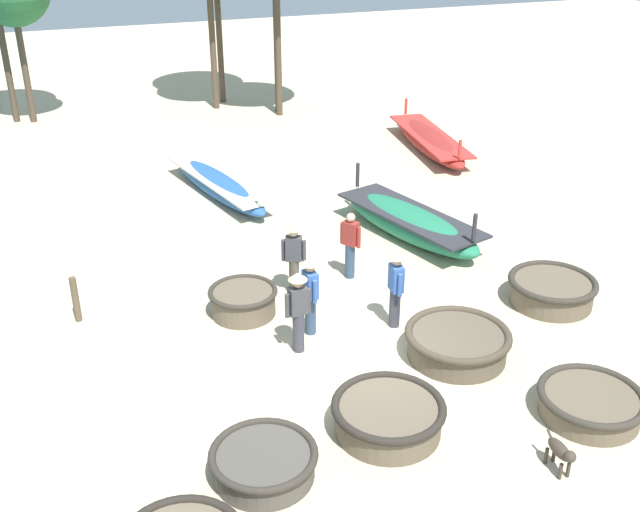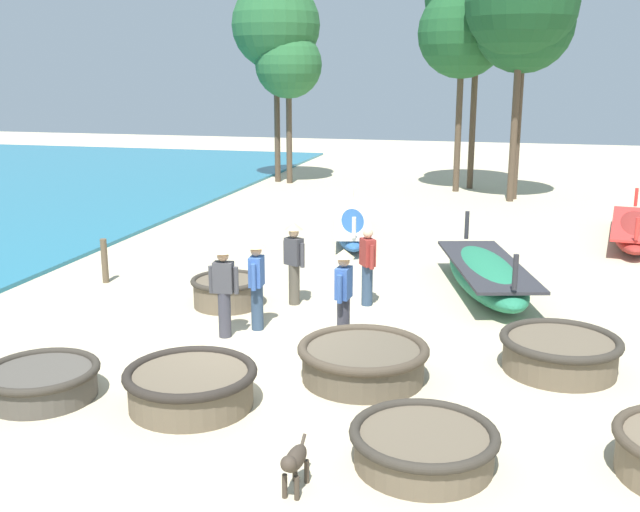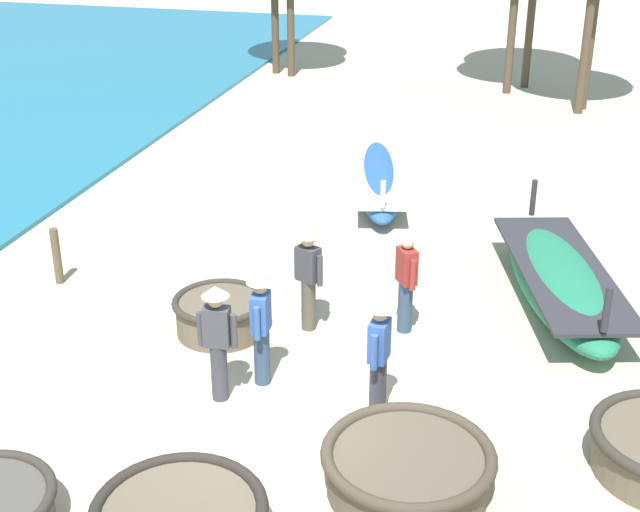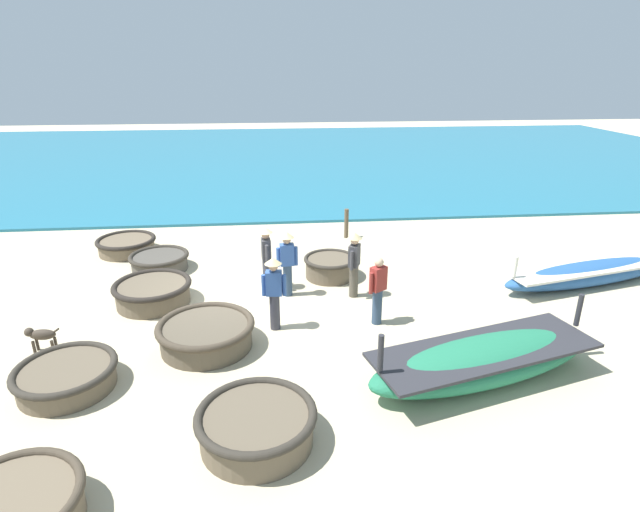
# 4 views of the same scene
# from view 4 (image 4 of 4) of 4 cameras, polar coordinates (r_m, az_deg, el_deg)

# --- Properties ---
(ground_plane) EXTENTS (80.00, 80.00, 0.00)m
(ground_plane) POSITION_cam_4_polar(r_m,az_deg,el_deg) (12.21, -9.80, -5.69)
(ground_plane) COLOR #C6B793
(sea) EXTENTS (28.00, 52.00, 0.10)m
(sea) POSITION_cam_4_polar(r_m,az_deg,el_deg) (31.98, -0.18, 11.40)
(sea) COLOR teal
(sea) RESTS_ON ground
(coracle_weathered) EXTENTS (1.78, 1.78, 0.47)m
(coracle_weathered) POSITION_cam_4_polar(r_m,az_deg,el_deg) (10.18, -27.02, -12.09)
(coracle_weathered) COLOR brown
(coracle_weathered) RESTS_ON ground
(coracle_far_left) EXTENTS (1.86, 1.86, 0.58)m
(coracle_far_left) POSITION_cam_4_polar(r_m,az_deg,el_deg) (8.05, -7.26, -18.62)
(coracle_far_left) COLOR brown
(coracle_far_left) RESTS_ON ground
(coracle_upturned) EXTENTS (1.77, 1.77, 0.48)m
(coracle_upturned) POSITION_cam_4_polar(r_m,az_deg,el_deg) (16.41, -21.25, 1.22)
(coracle_upturned) COLOR brown
(coracle_upturned) RESTS_ON ground
(coracle_beside_post) EXTENTS (1.65, 1.65, 0.47)m
(coracle_beside_post) POSITION_cam_4_polar(r_m,az_deg,el_deg) (14.74, -17.88, -0.55)
(coracle_beside_post) COLOR #4C473F
(coracle_beside_post) RESTS_ON ground
(coracle_front_left) EXTENTS (1.86, 1.86, 0.56)m
(coracle_front_left) POSITION_cam_4_polar(r_m,az_deg,el_deg) (12.70, -18.56, -3.90)
(coracle_front_left) COLOR brown
(coracle_front_left) RESTS_ON ground
(coracle_far_right) EXTENTS (1.99, 1.99, 0.56)m
(coracle_far_right) POSITION_cam_4_polar(r_m,az_deg,el_deg) (10.54, -12.89, -8.60)
(coracle_far_right) COLOR brown
(coracle_far_right) RESTS_ON ground
(coracle_front_right) EXTENTS (1.73, 1.73, 0.56)m
(coracle_front_right) POSITION_cam_4_polar(r_m,az_deg,el_deg) (7.85, -31.74, -23.59)
(coracle_front_right) COLOR brown
(coracle_front_right) RESTS_ON ground
(coracle_center) EXTENTS (1.43, 1.43, 0.58)m
(coracle_center) POSITION_cam_4_polar(r_m,az_deg,el_deg) (13.53, 1.17, -1.17)
(coracle_center) COLOR brown
(coracle_center) RESTS_ON ground
(long_boat_blue_hull) EXTENTS (2.09, 5.38, 1.06)m
(long_boat_blue_hull) POSITION_cam_4_polar(r_m,az_deg,el_deg) (14.91, 28.47, -1.69)
(long_boat_blue_hull) COLOR #285693
(long_boat_blue_hull) RESTS_ON ground
(long_boat_white_hull) EXTENTS (2.46, 4.82, 1.35)m
(long_boat_white_hull) POSITION_cam_4_polar(r_m,az_deg,el_deg) (9.77, 18.19, -11.23)
(long_boat_white_hull) COLOR #237551
(long_boat_white_hull) RESTS_ON ground
(fisherman_standing_right) EXTENTS (0.49, 0.36, 1.67)m
(fisherman_standing_right) POSITION_cam_4_polar(r_m,az_deg,el_deg) (12.19, 3.93, -0.52)
(fisherman_standing_right) COLOR #4C473D
(fisherman_standing_right) RESTS_ON ground
(fisherman_with_hat) EXTENTS (0.37, 0.46, 1.57)m
(fisherman_with_hat) POSITION_cam_4_polar(r_m,az_deg,el_deg) (11.00, 6.63, -3.78)
(fisherman_with_hat) COLOR #2D425B
(fisherman_with_hat) RESTS_ON ground
(fisherman_by_coracle) EXTENTS (0.36, 0.53, 1.67)m
(fisherman_by_coracle) POSITION_cam_4_polar(r_m,az_deg,el_deg) (10.70, -5.28, -3.75)
(fisherman_by_coracle) COLOR #383842
(fisherman_by_coracle) RESTS_ON ground
(fisherman_standing_left) EXTENTS (0.53, 0.36, 1.67)m
(fisherman_standing_left) POSITION_cam_4_polar(r_m,az_deg,el_deg) (12.64, -6.16, 0.20)
(fisherman_standing_left) COLOR #383842
(fisherman_standing_left) RESTS_ON ground
(fisherman_crouching) EXTENTS (0.36, 0.53, 1.67)m
(fisherman_crouching) POSITION_cam_4_polar(r_m,az_deg,el_deg) (12.24, -3.77, -0.42)
(fisherman_crouching) COLOR #2D425B
(fisherman_crouching) RESTS_ON ground
(dog) EXTENTS (0.22, 0.69, 0.55)m
(dog) POSITION_cam_4_polar(r_m,az_deg,el_deg) (11.53, -29.31, -7.93)
(dog) COLOR #3D3328
(dog) RESTS_ON ground
(mooring_post_shoreline) EXTENTS (0.14, 0.14, 0.99)m
(mooring_post_shoreline) POSITION_cam_4_polar(r_m,az_deg,el_deg) (16.60, 3.04, 3.74)
(mooring_post_shoreline) COLOR brown
(mooring_post_shoreline) RESTS_ON ground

